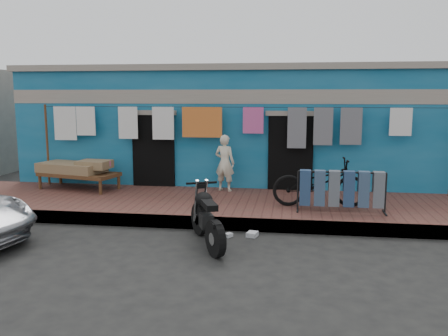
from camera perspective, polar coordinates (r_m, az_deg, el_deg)
ground at (r=7.83m, az=-2.16°, el=-10.60°), size 80.00×80.00×0.00m
sidewalk at (r=10.64m, az=0.78°, el=-4.64°), size 28.00×3.00×0.25m
curb at (r=9.25m, az=-0.41°, el=-6.71°), size 28.00×0.10×0.25m
building at (r=14.34m, az=2.90°, el=5.16°), size 12.20×5.20×3.36m
clothesline at (r=11.68m, az=-0.58°, el=4.97°), size 10.06×0.06×2.10m
seated_person at (r=11.61m, az=0.09°, el=0.62°), size 0.57×0.46×1.39m
bicycle at (r=10.19m, az=11.45°, el=-1.08°), size 1.99×0.80×1.26m
motorcycle at (r=8.27m, az=-2.06°, el=-5.78°), size 1.71×2.01×1.04m
charpoy at (r=12.45m, az=-17.05°, el=-0.81°), size 2.54×1.96×0.70m
jeans_rack at (r=9.83m, az=13.92°, el=-2.69°), size 1.82×0.41×0.87m
litter_a at (r=8.78m, az=-1.01°, el=-8.13°), size 0.20×0.15×0.09m
litter_b at (r=8.83m, az=0.54°, el=-8.08°), size 0.17×0.18×0.07m
litter_c at (r=8.87m, az=3.43°, el=-7.97°), size 0.23×0.26×0.09m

